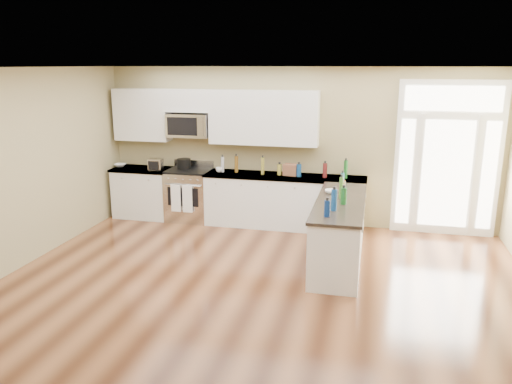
{
  "coord_description": "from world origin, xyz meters",
  "views": [
    {
      "loc": [
        1.35,
        -4.76,
        2.84
      ],
      "look_at": [
        -0.27,
        2.0,
        1.05
      ],
      "focal_mm": 35.0,
      "sensor_mm": 36.0,
      "label": 1
    }
  ],
  "objects_px": {
    "stockpot": "(184,163)",
    "toaster_oven": "(156,164)",
    "kitchen_range": "(189,195)",
    "peninsula_cabinet": "(339,234)"
  },
  "relations": [
    {
      "from": "stockpot",
      "to": "toaster_oven",
      "type": "distance_m",
      "value": 0.52
    },
    {
      "from": "kitchen_range",
      "to": "toaster_oven",
      "type": "bearing_deg",
      "value": -170.02
    },
    {
      "from": "toaster_oven",
      "to": "peninsula_cabinet",
      "type": "bearing_deg",
      "value": -26.25
    },
    {
      "from": "kitchen_range",
      "to": "stockpot",
      "type": "height_order",
      "value": "stockpot"
    },
    {
      "from": "peninsula_cabinet",
      "to": "stockpot",
      "type": "relative_size",
      "value": 9.01
    },
    {
      "from": "kitchen_range",
      "to": "stockpot",
      "type": "xyz_separation_m",
      "value": [
        -0.13,
        0.11,
        0.57
      ]
    },
    {
      "from": "stockpot",
      "to": "toaster_oven",
      "type": "height_order",
      "value": "toaster_oven"
    },
    {
      "from": "kitchen_range",
      "to": "stockpot",
      "type": "distance_m",
      "value": 0.59
    },
    {
      "from": "peninsula_cabinet",
      "to": "toaster_oven",
      "type": "relative_size",
      "value": 9.37
    },
    {
      "from": "peninsula_cabinet",
      "to": "kitchen_range",
      "type": "distance_m",
      "value": 3.22
    }
  ]
}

